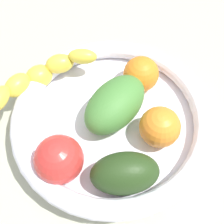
# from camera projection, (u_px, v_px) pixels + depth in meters

# --- Properties ---
(kitchen_counter) EXTENTS (1.20, 1.20, 0.03)m
(kitchen_counter) POSITION_uv_depth(u_px,v_px,m) (112.00, 132.00, 0.51)
(kitchen_counter) COLOR #ADAF96
(kitchen_counter) RESTS_ON ground
(fruit_bowl) EXTENTS (0.32, 0.32, 0.05)m
(fruit_bowl) POSITION_uv_depth(u_px,v_px,m) (112.00, 120.00, 0.48)
(fruit_bowl) COLOR white
(fruit_bowl) RESTS_ON kitchen_counter
(banana_draped_left) EXTENTS (0.17, 0.13, 0.06)m
(banana_draped_left) POSITION_uv_depth(u_px,v_px,m) (40.00, 76.00, 0.49)
(banana_draped_left) COLOR yellow
(banana_draped_left) RESTS_ON fruit_bowl
(orange_front) EXTENTS (0.06, 0.06, 0.06)m
(orange_front) POSITION_uv_depth(u_px,v_px,m) (159.00, 129.00, 0.44)
(orange_front) COLOR orange
(orange_front) RESTS_ON fruit_bowl
(orange_mid_left) EXTENTS (0.06, 0.06, 0.06)m
(orange_mid_left) POSITION_uv_depth(u_px,v_px,m) (141.00, 74.00, 0.49)
(orange_mid_left) COLOR orange
(orange_mid_left) RESTS_ON fruit_bowl
(mango_green) EXTENTS (0.14, 0.11, 0.07)m
(mango_green) POSITION_uv_depth(u_px,v_px,m) (114.00, 104.00, 0.46)
(mango_green) COLOR #478538
(mango_green) RESTS_ON fruit_bowl
(tomato_red) EXTENTS (0.07, 0.07, 0.07)m
(tomato_red) POSITION_uv_depth(u_px,v_px,m) (59.00, 159.00, 0.41)
(tomato_red) COLOR red
(tomato_red) RESTS_ON fruit_bowl
(avocado_dark) EXTENTS (0.10, 0.11, 0.06)m
(avocado_dark) POSITION_uv_depth(u_px,v_px,m) (125.00, 173.00, 0.40)
(avocado_dark) COLOR #26401A
(avocado_dark) RESTS_ON fruit_bowl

